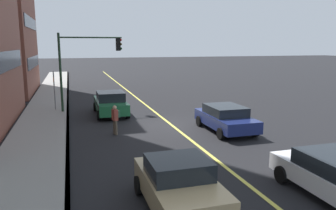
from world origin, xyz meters
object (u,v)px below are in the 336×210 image
object	(u,v)px
traffic_light_mast	(85,58)
car_navy	(225,118)
car_tan	(179,184)
car_white	(336,175)
car_green	(110,103)
pedestrian_with_backpack	(115,118)
street_sign_post	(54,88)

from	to	relation	value
traffic_light_mast	car_navy	bearing A→B (deg)	-137.06
car_tan	car_white	distance (m)	4.94
car_tan	car_green	bearing A→B (deg)	1.18
car_tan	car_green	size ratio (longest dim) A/B	0.83
car_tan	traffic_light_mast	world-z (taller)	traffic_light_mast
car_tan	pedestrian_with_backpack	xyz separation A→B (m)	(8.53, 0.64, 0.14)
car_green	street_sign_post	distance (m)	4.32
car_green	pedestrian_with_backpack	bearing A→B (deg)	175.96
car_tan	car_green	xyz separation A→B (m)	(13.67, 0.28, 0.03)
car_tan	traffic_light_mast	xyz separation A→B (m)	(15.01, 1.74, 3.00)
car_navy	car_green	distance (m)	8.23
car_green	car_tan	bearing A→B (deg)	-178.82
car_green	traffic_light_mast	world-z (taller)	traffic_light_mast
car_green	street_sign_post	size ratio (longest dim) A/B	1.62
car_white	car_navy	bearing A→B (deg)	-2.26
car_green	car_white	xyz separation A→B (m)	(-14.36, -5.17, -0.08)
car_navy	car_tan	xyz separation A→B (m)	(-7.54, 5.22, 0.02)
car_green	pedestrian_with_backpack	xyz separation A→B (m)	(-5.14, 0.36, 0.11)
traffic_light_mast	street_sign_post	size ratio (longest dim) A/B	1.91
street_sign_post	car_navy	bearing A→B (deg)	-132.30
car_navy	traffic_light_mast	xyz separation A→B (m)	(7.47, 6.95, 3.02)
car_navy	car_tan	size ratio (longest dim) A/B	1.14
pedestrian_with_backpack	street_sign_post	world-z (taller)	street_sign_post
car_navy	car_tan	bearing A→B (deg)	145.34
car_navy	traffic_light_mast	distance (m)	10.64
car_white	traffic_light_mast	size ratio (longest dim) A/B	0.79
car_white	street_sign_post	size ratio (longest dim) A/B	1.51
car_green	traffic_light_mast	distance (m)	3.57
car_tan	pedestrian_with_backpack	world-z (taller)	pedestrian_with_backpack
car_navy	car_green	xyz separation A→B (m)	(6.13, 5.50, 0.05)
car_tan	pedestrian_with_backpack	size ratio (longest dim) A/B	2.44
car_green	traffic_light_mast	size ratio (longest dim) A/B	0.85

